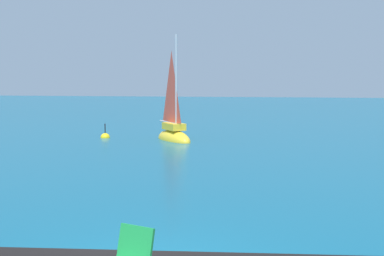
% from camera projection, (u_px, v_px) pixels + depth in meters
% --- Properties ---
extents(sailboat_near, '(3.02, 3.48, 6.59)m').
position_uv_depth(sailboat_near, '(174.00, 134.00, 28.84)').
color(sailboat_near, yellow).
rests_on(sailboat_near, ground).
extents(marker_buoy, '(0.56, 0.56, 1.13)m').
position_uv_depth(marker_buoy, '(105.00, 138.00, 29.96)').
color(marker_buoy, yellow).
rests_on(marker_buoy, ground).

